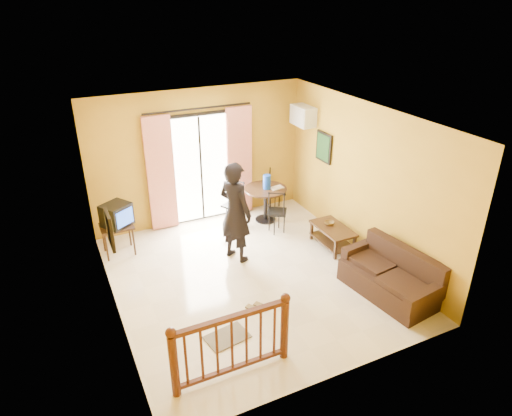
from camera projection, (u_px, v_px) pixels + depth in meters
name	position (u px, v px, depth m)	size (l,w,h in m)	color
ground	(251.00, 277.00, 7.91)	(5.00, 5.00, 0.00)	beige
room_shell	(251.00, 187.00, 7.17)	(5.00, 5.00, 5.00)	white
balcony_door	(201.00, 168.00, 9.37)	(2.25, 0.14, 2.46)	black
tv_table	(117.00, 229.00, 8.41)	(0.59, 0.49, 0.59)	black
television	(117.00, 215.00, 8.29)	(0.62, 0.61, 0.42)	black
picture_left	(110.00, 230.00, 6.21)	(0.05, 0.42, 0.52)	black
dining_table	(266.00, 195.00, 9.59)	(0.89, 0.89, 0.75)	black
water_jug	(267.00, 182.00, 9.45)	(0.16, 0.16, 0.30)	#1340B9
serving_tray	(277.00, 188.00, 9.52)	(0.28, 0.18, 0.02)	beige
dining_chairs	(263.00, 221.00, 9.79)	(1.71, 1.46, 0.95)	black
air_conditioner	(303.00, 116.00, 9.37)	(0.31, 0.60, 0.40)	white
botanical_print	(324.00, 147.00, 9.11)	(0.05, 0.50, 0.60)	black
coffee_table	(333.00, 234.00, 8.73)	(0.52, 0.93, 0.41)	black
bowl	(329.00, 223.00, 8.77)	(0.19, 0.19, 0.06)	brown
sofa	(391.00, 278.00, 7.37)	(0.98, 1.77, 0.80)	black
standing_person	(235.00, 212.00, 8.08)	(0.68, 0.45, 1.87)	black
stair_balustrade	(232.00, 341.00, 5.68)	(1.63, 0.13, 1.04)	#471E0F
doormat	(227.00, 337.00, 6.54)	(0.60, 0.40, 0.02)	#625B4E
sandals	(257.00, 307.00, 7.14)	(0.35, 0.27, 0.03)	brown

